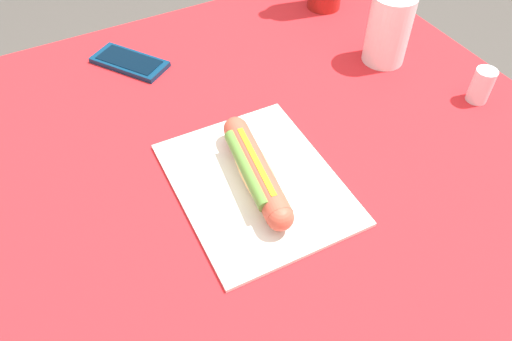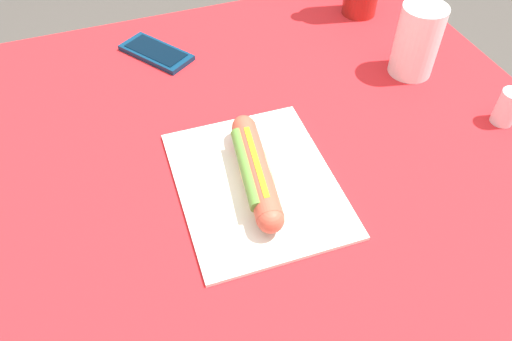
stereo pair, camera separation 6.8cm
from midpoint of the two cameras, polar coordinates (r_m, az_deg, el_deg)
dining_table at (r=0.82m, az=7.42°, el=-9.54°), size 1.14×0.95×0.78m
paper_wrapper at (r=0.72m, az=2.71°, el=-1.60°), size 0.29×0.23×0.01m
hot_dog at (r=0.70m, az=2.71°, el=-0.12°), size 0.22×0.07×0.05m
cell_phone at (r=0.98m, az=-9.58°, el=13.33°), size 0.15×0.13×0.01m
drinking_cup at (r=0.94m, az=20.33°, el=13.91°), size 0.08×0.08×0.13m
salt_shaker at (r=0.91m, az=29.22°, el=6.35°), size 0.04×0.04×0.06m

